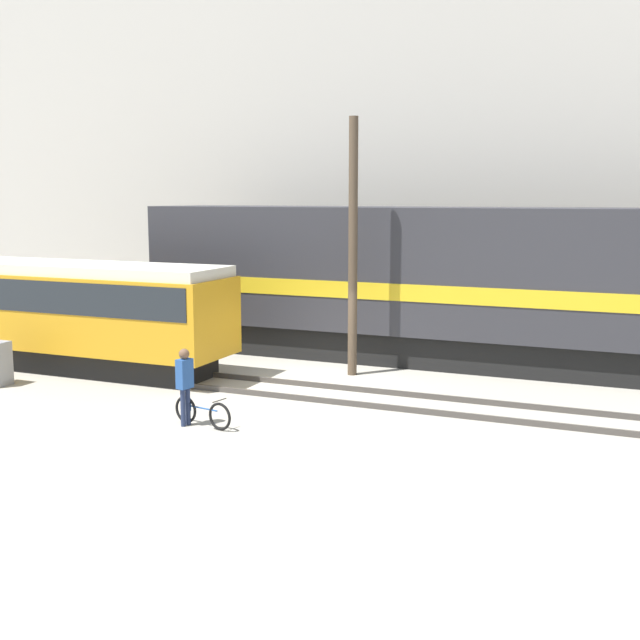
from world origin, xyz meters
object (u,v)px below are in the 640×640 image
object	(u,v)px
freight_locomotive	(430,282)
bicycle	(203,413)
streetcar	(67,309)
utility_pole_left	(353,248)
person	(185,379)

from	to	relation	value
freight_locomotive	bicycle	bearing A→B (deg)	-107.16
streetcar	freight_locomotive	bearing A→B (deg)	28.29
freight_locomotive	utility_pole_left	bearing A→B (deg)	-120.88
freight_locomotive	streetcar	xyz separation A→B (m)	(-9.57, -5.15, -0.69)
streetcar	utility_pole_left	size ratio (longest dim) A/B	1.42
freight_locomotive	streetcar	bearing A→B (deg)	-151.71
streetcar	bicycle	bearing A→B (deg)	-28.11
utility_pole_left	person	bearing A→B (deg)	-104.04
bicycle	utility_pole_left	distance (m)	7.16
person	utility_pole_left	bearing A→B (deg)	75.96
streetcar	person	bearing A→B (deg)	-30.04
streetcar	utility_pole_left	world-z (taller)	utility_pole_left
freight_locomotive	streetcar	distance (m)	10.89
streetcar	bicycle	distance (m)	7.91
bicycle	person	bearing A→B (deg)	-169.58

